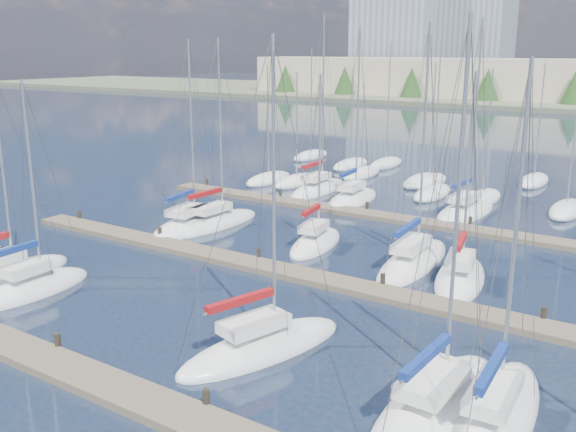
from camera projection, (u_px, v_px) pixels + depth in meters
The scene contains 19 objects.
ground at pixel (520, 163), 70.31m from camera, with size 400.00×400.00×0.00m, color #1F2A3F.
dock_near at pixel (108, 386), 23.56m from camera, with size 44.00×1.93×1.10m.
dock_mid at pixel (308, 277), 34.84m from camera, with size 44.00×1.93×1.10m.
dock_far at pixel (411, 221), 46.11m from camera, with size 44.00×1.93×1.10m.
sailboat_e at pixel (436, 406), 22.20m from camera, with size 3.20×8.98×14.01m.
sailboat_l at pixel (460, 278), 34.54m from camera, with size 4.15×8.06×11.82m.
sailboat_f at pixel (494, 417), 21.49m from camera, with size 2.99×8.99×12.69m.
sailboat_n at pixel (318, 189), 56.45m from camera, with size 3.14×8.90×15.64m.
sailboat_o at pixel (352, 199), 52.76m from camera, with size 3.57×8.08×14.67m.
sailboat_p at pixel (465, 211), 48.74m from camera, with size 3.23×9.09×15.09m.
sailboat_d at pixel (262, 347), 26.54m from camera, with size 4.77×8.60×13.46m.
sailboat_i at pixel (216, 223), 45.42m from camera, with size 2.67×8.40×13.64m.
sailboat_k at pixel (413, 261), 37.22m from camera, with size 3.19×9.67×14.33m.
sailboat_h at pixel (190, 225), 44.87m from camera, with size 4.30×8.46×13.55m.
sailboat_b at pixel (3, 279), 34.45m from camera, with size 3.58×8.92×12.00m.
sailboat_j at pixel (315, 243), 40.77m from camera, with size 3.44×6.91×11.45m.
sailboat_c at pixel (33, 288), 33.04m from camera, with size 2.69×6.77×11.49m.
distant_boats at pixel (426, 181), 59.48m from camera, with size 36.93×20.75×13.30m.
shoreline at pixel (566, 70), 147.86m from camera, with size 400.00×60.00×38.00m.
Camera 1 is at (17.28, -11.97, 12.15)m, focal length 40.00 mm.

